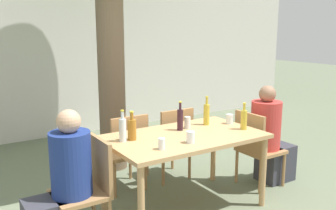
{
  "coord_description": "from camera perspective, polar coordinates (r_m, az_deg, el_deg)",
  "views": [
    {
      "loc": [
        -2.06,
        -2.91,
        1.81
      ],
      "look_at": [
        0.0,
        0.3,
        1.03
      ],
      "focal_mm": 40.0,
      "sensor_mm": 36.0,
      "label": 1
    }
  ],
  "objects": [
    {
      "name": "oil_cruet_4",
      "position": [
        4.08,
        5.89,
        -1.33
      ],
      "size": [
        0.06,
        0.06,
        0.32
      ],
      "color": "gold",
      "rests_on": "dining_table_front"
    },
    {
      "name": "dining_table_front",
      "position": [
        3.73,
        2.5,
        -5.77
      ],
      "size": [
        1.54,
        0.92,
        0.78
      ],
      "color": "tan",
      "rests_on": "ground_plane"
    },
    {
      "name": "ground_plane",
      "position": [
        4.0,
        2.41,
        -15.31
      ],
      "size": [
        30.0,
        30.0,
        0.0
      ],
      "primitive_type": "plane",
      "color": "#667056"
    },
    {
      "name": "drinking_glass_2",
      "position": [
        4.18,
        9.36,
        -2.12
      ],
      "size": [
        0.08,
        0.08,
        0.11
      ],
      "color": "white",
      "rests_on": "dining_table_front"
    },
    {
      "name": "oil_cruet_3",
      "position": [
        3.96,
        11.48,
        -2.12
      ],
      "size": [
        0.06,
        0.06,
        0.28
      ],
      "color": "gold",
      "rests_on": "dining_table_front"
    },
    {
      "name": "drinking_glass_0",
      "position": [
        3.27,
        -0.98,
        -5.93
      ],
      "size": [
        0.06,
        0.06,
        0.1
      ],
      "color": "white",
      "rests_on": "dining_table_front"
    },
    {
      "name": "amber_bottle_0",
      "position": [
        3.54,
        -5.52,
        -3.63
      ],
      "size": [
        0.08,
        0.08,
        0.28
      ],
      "color": "#9E661E",
      "rests_on": "dining_table_front"
    },
    {
      "name": "drinking_glass_3",
      "position": [
        3.94,
        2.98,
        -2.68
      ],
      "size": [
        0.07,
        0.07,
        0.12
      ],
      "color": "silver",
      "rests_on": "dining_table_front"
    },
    {
      "name": "patio_chair_1",
      "position": [
        4.42,
        13.22,
        -5.97
      ],
      "size": [
        0.44,
        0.44,
        0.89
      ],
      "rotation": [
        0.0,
        0.0,
        1.57
      ],
      "color": "#A87A4C",
      "rests_on": "ground_plane"
    },
    {
      "name": "water_bottle_1",
      "position": [
        3.49,
        -6.93,
        -3.7
      ],
      "size": [
        0.07,
        0.07,
        0.3
      ],
      "color": "silver",
      "rests_on": "dining_table_front"
    },
    {
      "name": "person_seated_1",
      "position": [
        4.58,
        15.28,
        -5.11
      ],
      "size": [
        0.57,
        0.35,
        1.17
      ],
      "rotation": [
        0.0,
        0.0,
        1.57
      ],
      "color": "#383842",
      "rests_on": "ground_plane"
    },
    {
      "name": "cafe_building_wall",
      "position": [
        6.58,
        -14.53,
        7.71
      ],
      "size": [
        10.0,
        0.08,
        2.8
      ],
      "color": "beige",
      "rests_on": "ground_plane"
    },
    {
      "name": "patio_chair_2",
      "position": [
        4.21,
        -6.46,
        -6.61
      ],
      "size": [
        0.44,
        0.44,
        0.89
      ],
      "rotation": [
        0.0,
        0.0,
        3.14
      ],
      "color": "#A87A4C",
      "rests_on": "ground_plane"
    },
    {
      "name": "drinking_glass_1",
      "position": [
        3.45,
        3.46,
        -4.91
      ],
      "size": [
        0.08,
        0.08,
        0.11
      ],
      "color": "white",
      "rests_on": "dining_table_front"
    },
    {
      "name": "patio_chair_0",
      "position": [
        3.36,
        -11.95,
        -11.65
      ],
      "size": [
        0.44,
        0.44,
        0.89
      ],
      "rotation": [
        0.0,
        0.0,
        -1.57
      ],
      "color": "#A87A4C",
      "rests_on": "ground_plane"
    },
    {
      "name": "patio_chair_3",
      "position": [
        4.5,
        0.62,
        -5.32
      ],
      "size": [
        0.44,
        0.44,
        0.89
      ],
      "rotation": [
        0.0,
        0.0,
        3.14
      ],
      "color": "#A87A4C",
      "rests_on": "ground_plane"
    },
    {
      "name": "person_seated_0",
      "position": [
        3.29,
        -15.86,
        -11.96
      ],
      "size": [
        0.57,
        0.34,
        1.17
      ],
      "rotation": [
        0.0,
        0.0,
        -1.57
      ],
      "color": "#383842",
      "rests_on": "ground_plane"
    },
    {
      "name": "wine_bottle_2",
      "position": [
        3.85,
        1.86,
        -2.16
      ],
      "size": [
        0.06,
        0.06,
        0.3
      ],
      "color": "#331923",
      "rests_on": "dining_table_front"
    }
  ]
}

